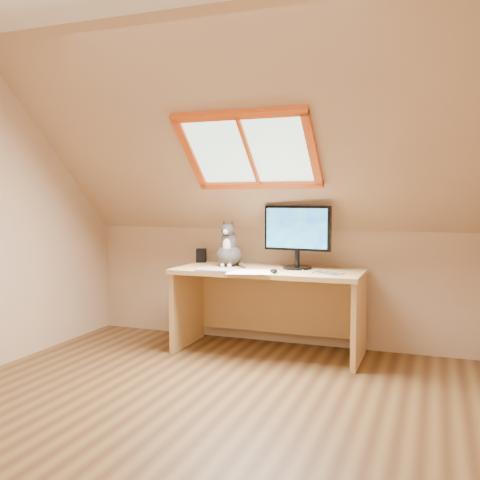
% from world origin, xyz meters
% --- Properties ---
extents(ground, '(3.50, 3.50, 0.00)m').
position_xyz_m(ground, '(0.00, 0.00, 0.00)').
color(ground, brown).
rests_on(ground, ground).
extents(room_shell, '(3.52, 3.52, 2.41)m').
position_xyz_m(room_shell, '(0.00, -0.09, 1.43)').
color(room_shell, tan).
rests_on(room_shell, ground).
extents(desk, '(1.53, 0.67, 0.70)m').
position_xyz_m(desk, '(0.05, 1.45, 0.48)').
color(desk, tan).
rests_on(desk, ground).
extents(monitor, '(0.56, 0.24, 0.51)m').
position_xyz_m(monitor, '(0.27, 1.47, 0.99)').
color(monitor, black).
rests_on(monitor, desk).
extents(cat, '(0.23, 0.28, 0.40)m').
position_xyz_m(cat, '(-0.33, 1.46, 0.84)').
color(cat, '#46413E').
rests_on(cat, desk).
extents(desk_speaker, '(0.10, 0.10, 0.12)m').
position_xyz_m(desk_speaker, '(-0.66, 1.63, 0.76)').
color(desk_speaker, black).
rests_on(desk_speaker, desk).
extents(graphics_tablet, '(0.29, 0.21, 0.01)m').
position_xyz_m(graphics_tablet, '(-0.31, 1.15, 0.70)').
color(graphics_tablet, '#B2B2B7').
rests_on(graphics_tablet, desk).
extents(mouse, '(0.07, 0.11, 0.03)m').
position_xyz_m(mouse, '(0.16, 1.15, 0.71)').
color(mouse, black).
rests_on(mouse, desk).
extents(papers, '(0.35, 0.30, 0.01)m').
position_xyz_m(papers, '(0.04, 1.12, 0.70)').
color(papers, white).
rests_on(papers, desk).
extents(cables, '(0.51, 0.26, 0.01)m').
position_xyz_m(cables, '(0.45, 1.26, 0.70)').
color(cables, silver).
rests_on(cables, desk).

